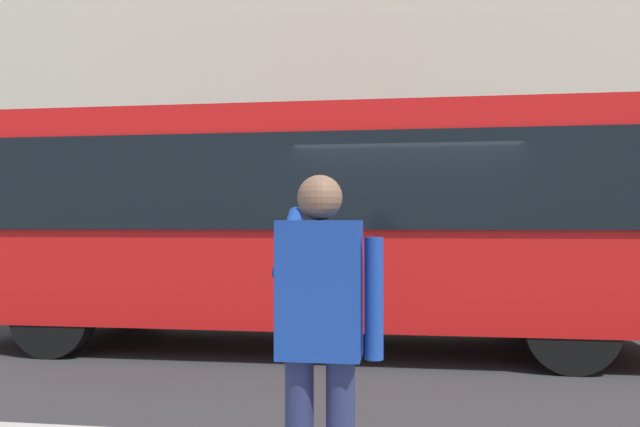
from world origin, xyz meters
name	(u,v)px	position (x,y,z in m)	size (l,w,h in m)	color
ground_plane	(406,355)	(0.00, 0.00, 0.00)	(60.00, 60.00, 0.00)	#2B2B2D
building_facade_far	(407,37)	(-0.02, -6.80, 5.99)	(28.00, 1.55, 12.00)	beige
red_bus	(310,219)	(1.26, -0.37, 1.68)	(9.05, 2.54, 3.08)	red
pedestrian_photographer	(321,322)	(0.40, 4.77, 1.14)	(0.53, 0.52, 1.70)	#1E2347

